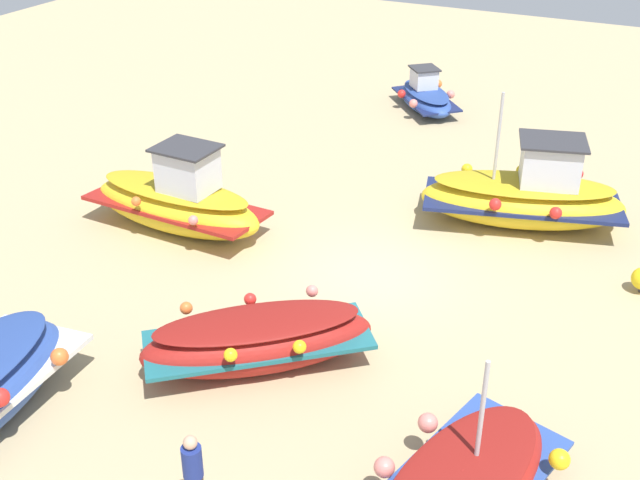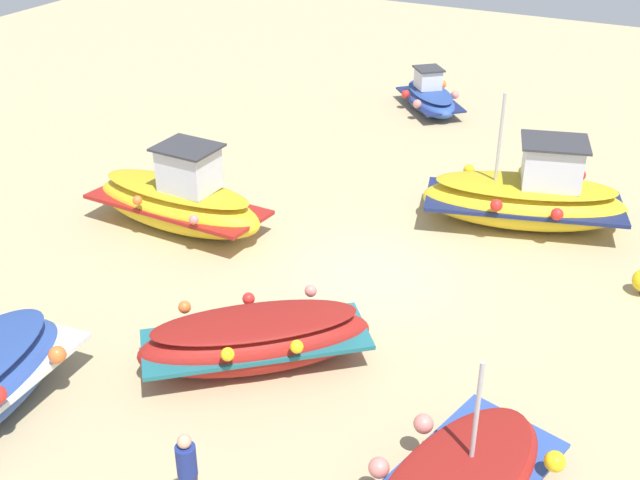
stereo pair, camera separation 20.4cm
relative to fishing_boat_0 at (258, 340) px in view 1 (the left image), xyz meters
The scene contains 6 objects.
ground_plane 4.37m from the fishing_boat_0, behind, with size 56.86×56.86×0.00m, color tan.
fishing_boat_0 is the anchor object (origin of this frame).
fishing_boat_2 9.16m from the fishing_boat_0, 159.45° to the left, with size 3.66×5.78×3.69m.
fishing_boat_4 6.45m from the fishing_boat_0, 130.53° to the right, with size 2.37×5.14×2.48m.
fishing_boat_5 16.23m from the fishing_boat_0, behind, with size 3.56×3.39×1.54m.
person_walking 4.01m from the fishing_boat_0, 16.08° to the left, with size 0.32×0.32×1.68m.
Camera 1 is at (15.37, 6.25, 10.01)m, focal length 44.94 mm.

